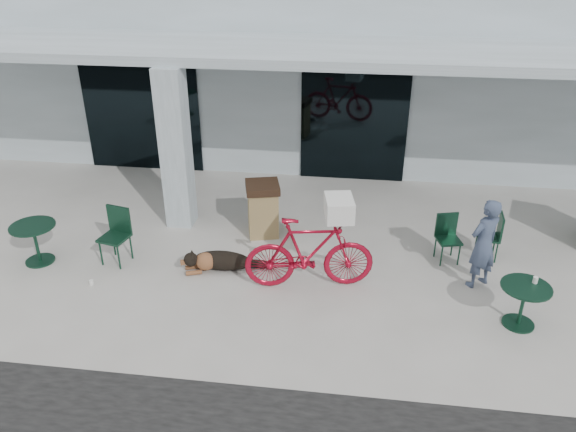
# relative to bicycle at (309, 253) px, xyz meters

# --- Properties ---
(ground) EXTENTS (80.00, 80.00, 0.00)m
(ground) POSITION_rel_bicycle_xyz_m (-1.25, -0.40, -0.63)
(ground) COLOR #BAB6AF
(ground) RESTS_ON ground
(building) EXTENTS (22.00, 7.00, 4.50)m
(building) POSITION_rel_bicycle_xyz_m (-1.25, 8.10, 1.62)
(building) COLOR silver
(building) RESTS_ON ground
(storefront_glass_left) EXTENTS (2.80, 0.06, 2.70)m
(storefront_glass_left) POSITION_rel_bicycle_xyz_m (-4.45, 4.58, 0.72)
(storefront_glass_left) COLOR black
(storefront_glass_left) RESTS_ON ground
(storefront_glass_right) EXTENTS (2.40, 0.06, 2.70)m
(storefront_glass_right) POSITION_rel_bicycle_xyz_m (0.55, 4.58, 0.72)
(storefront_glass_right) COLOR black
(storefront_glass_right) RESTS_ON ground
(column) EXTENTS (0.50, 0.50, 3.12)m
(column) POSITION_rel_bicycle_xyz_m (-2.75, 1.90, 0.93)
(column) COLOR silver
(column) RESTS_ON ground
(overhang) EXTENTS (22.00, 2.80, 0.18)m
(overhang) POSITION_rel_bicycle_xyz_m (-1.25, 3.20, 2.58)
(overhang) COLOR silver
(overhang) RESTS_ON column
(bicycle) EXTENTS (2.17, 0.95, 1.26)m
(bicycle) POSITION_rel_bicycle_xyz_m (0.00, 0.00, 0.00)
(bicycle) COLOR #A20D24
(bicycle) RESTS_ON ground
(laundry_basket) EXTENTS (0.52, 0.64, 0.34)m
(laundry_basket) POSITION_rel_bicycle_xyz_m (0.44, 0.08, 0.80)
(laundry_basket) COLOR white
(laundry_basket) RESTS_ON bicycle
(dog) EXTENTS (1.23, 0.76, 0.39)m
(dog) POSITION_rel_bicycle_xyz_m (-1.53, 0.30, -0.44)
(dog) COLOR black
(dog) RESTS_ON ground
(cup_near_dog) EXTENTS (0.09, 0.09, 0.09)m
(cup_near_dog) POSITION_rel_bicycle_xyz_m (-3.60, -0.46, -0.59)
(cup_near_dog) COLOR white
(cup_near_dog) RESTS_ON ground
(cafe_table_near) EXTENTS (0.97, 0.97, 0.73)m
(cafe_table_near) POSITION_rel_bicycle_xyz_m (-4.83, 0.12, -0.27)
(cafe_table_near) COLOR #133827
(cafe_table_near) RESTS_ON ground
(cafe_chair_near) EXTENTS (0.56, 0.59, 1.01)m
(cafe_chair_near) POSITION_rel_bicycle_xyz_m (-3.45, 0.29, -0.13)
(cafe_chair_near) COLOR #133827
(cafe_chair_near) RESTS_ON ground
(cafe_table_far) EXTENTS (0.79, 0.79, 0.68)m
(cafe_table_far) POSITION_rel_bicycle_xyz_m (3.23, -0.61, -0.29)
(cafe_table_far) COLOR #133827
(cafe_table_far) RESTS_ON ground
(cafe_chair_far_a) EXTENTS (0.49, 0.51, 0.87)m
(cafe_chair_far_a) POSITION_rel_bicycle_xyz_m (2.35, 1.10, -0.20)
(cafe_chair_far_a) COLOR #133827
(cafe_chair_far_a) RESTS_ON ground
(cafe_chair_far_b) EXTENTS (0.46, 0.43, 0.87)m
(cafe_chair_far_b) POSITION_rel_bicycle_xyz_m (3.06, 1.31, -0.20)
(cafe_chair_far_b) COLOR #133827
(cafe_chair_far_b) RESTS_ON ground
(person) EXTENTS (0.68, 0.64, 1.56)m
(person) POSITION_rel_bicycle_xyz_m (2.78, 0.41, 0.15)
(person) COLOR #3B4763
(person) RESTS_ON ground
(cup_on_table) EXTENTS (0.08, 0.08, 0.10)m
(cup_on_table) POSITION_rel_bicycle_xyz_m (3.37, -0.49, 0.10)
(cup_on_table) COLOR white
(cup_on_table) RESTS_ON cafe_table_far
(trash_receptacle) EXTENTS (0.76, 0.76, 1.06)m
(trash_receptacle) POSITION_rel_bicycle_xyz_m (-1.05, 1.66, -0.10)
(trash_receptacle) COLOR olive
(trash_receptacle) RESTS_ON ground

